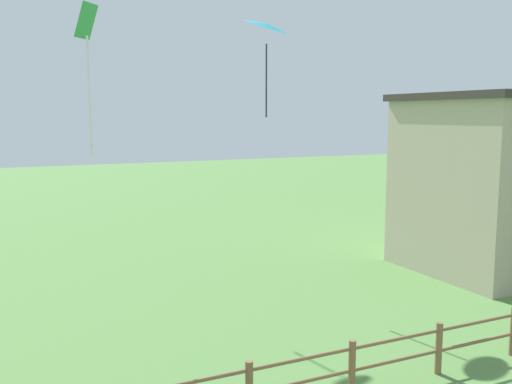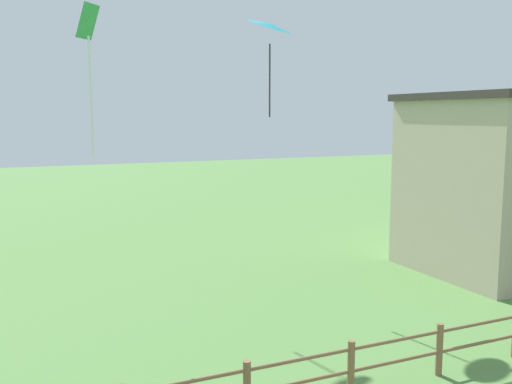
# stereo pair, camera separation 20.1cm
# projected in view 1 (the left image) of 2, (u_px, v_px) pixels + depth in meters

# --- Properties ---
(wooden_fence) EXTENTS (19.52, 0.14, 1.10)m
(wooden_fence) POSITION_uv_depth(u_px,v_px,m) (303.00, 375.00, 10.38)
(wooden_fence) COLOR brown
(wooden_fence) RESTS_ON ground_plane
(kite_green_diamond) EXTENTS (0.57, 0.59, 3.24)m
(kite_green_diamond) POSITION_uv_depth(u_px,v_px,m) (88.00, 54.00, 12.16)
(kite_green_diamond) COLOR green
(kite_cyan_delta) EXTENTS (1.87, 1.85, 3.05)m
(kite_cyan_delta) POSITION_uv_depth(u_px,v_px,m) (266.00, 26.00, 17.12)
(kite_cyan_delta) COLOR #2DB2C6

